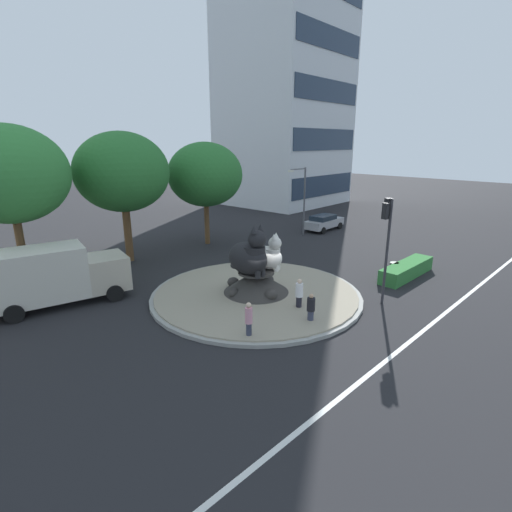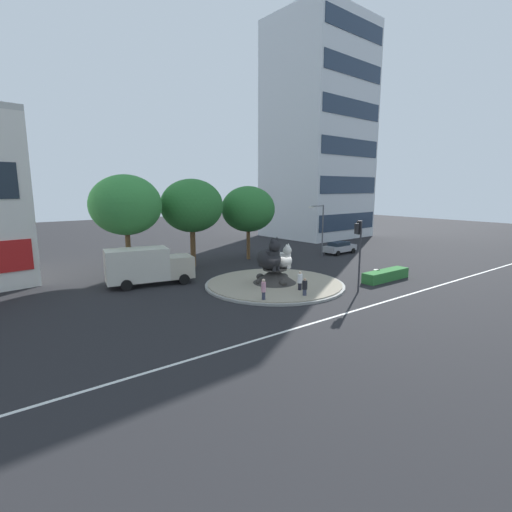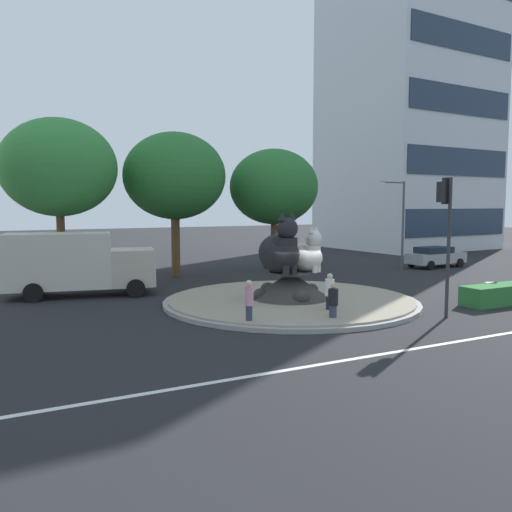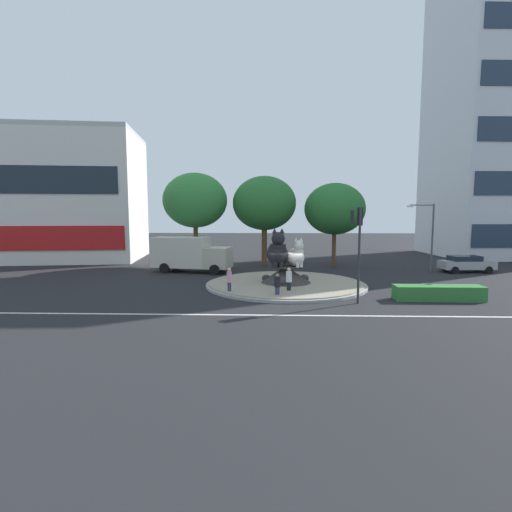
{
  "view_description": "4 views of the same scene",
  "coord_description": "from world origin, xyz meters",
  "px_view_note": "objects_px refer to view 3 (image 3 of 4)",
  "views": [
    {
      "loc": [
        -14.35,
        -14.29,
        8.34
      ],
      "look_at": [
        -0.96,
        -0.94,
        2.74
      ],
      "focal_mm": 27.21,
      "sensor_mm": 36.0,
      "label": 1
    },
    {
      "loc": [
        -19.97,
        -23.87,
        8.1
      ],
      "look_at": [
        -1.09,
        1.16,
        2.48
      ],
      "focal_mm": 26.66,
      "sensor_mm": 36.0,
      "label": 2
    },
    {
      "loc": [
        -12.45,
        -20.61,
        4.57
      ],
      "look_at": [
        -2.28,
        -0.94,
        2.39
      ],
      "focal_mm": 37.04,
      "sensor_mm": 36.0,
      "label": 3
    },
    {
      "loc": [
        -1.3,
        -28.14,
        5.23
      ],
      "look_at": [
        -2.24,
        1.66,
        2.01
      ],
      "focal_mm": 27.25,
      "sensor_mm": 36.0,
      "label": 4
    }
  ],
  "objects_px": {
    "office_tower": "(409,83)",
    "sedan_on_far_lane": "(435,256)",
    "second_tree_near_tower": "(175,176)",
    "pedestrian_black_shirt": "(333,303)",
    "pedestrian_pink_shirt": "(249,302)",
    "traffic_light_mast": "(446,216)",
    "broadleaf_tree_behind_island": "(274,187)",
    "litter_bin": "(491,292)",
    "streetlight_arm": "(400,217)",
    "cat_statue_white": "(306,255)",
    "delivery_box_truck": "(76,263)",
    "cat_statue_black": "(280,251)",
    "pedestrian_white_shirt": "(330,293)",
    "third_tree_left": "(59,168)"
  },
  "relations": [
    {
      "from": "office_tower",
      "to": "sedan_on_far_lane",
      "type": "distance_m",
      "value": 24.48
    },
    {
      "from": "second_tree_near_tower",
      "to": "traffic_light_mast",
      "type": "bearing_deg",
      "value": -71.38
    },
    {
      "from": "traffic_light_mast",
      "to": "pedestrian_pink_shirt",
      "type": "xyz_separation_m",
      "value": [
        -7.74,
        2.08,
        -3.13
      ]
    },
    {
      "from": "office_tower",
      "to": "delivery_box_truck",
      "type": "height_order",
      "value": "office_tower"
    },
    {
      "from": "office_tower",
      "to": "broadleaf_tree_behind_island",
      "type": "relative_size",
      "value": 4.11
    },
    {
      "from": "cat_statue_white",
      "to": "pedestrian_pink_shirt",
      "type": "xyz_separation_m",
      "value": [
        -4.51,
        -3.12,
        -1.29
      ]
    },
    {
      "from": "second_tree_near_tower",
      "to": "pedestrian_pink_shirt",
      "type": "height_order",
      "value": "second_tree_near_tower"
    },
    {
      "from": "pedestrian_white_shirt",
      "to": "traffic_light_mast",
      "type": "bearing_deg",
      "value": -159.29
    },
    {
      "from": "cat_statue_black",
      "to": "third_tree_left",
      "type": "bearing_deg",
      "value": -148.37
    },
    {
      "from": "cat_statue_black",
      "to": "office_tower",
      "type": "relative_size",
      "value": 0.08
    },
    {
      "from": "cat_statue_white",
      "to": "pedestrian_black_shirt",
      "type": "bearing_deg",
      "value": -44.18
    },
    {
      "from": "cat_statue_black",
      "to": "cat_statue_white",
      "type": "relative_size",
      "value": 1.22
    },
    {
      "from": "third_tree_left",
      "to": "sedan_on_far_lane",
      "type": "bearing_deg",
      "value": -7.87
    },
    {
      "from": "cat_statue_white",
      "to": "pedestrian_pink_shirt",
      "type": "bearing_deg",
      "value": -80.46
    },
    {
      "from": "pedestrian_black_shirt",
      "to": "litter_bin",
      "type": "relative_size",
      "value": 1.74
    },
    {
      "from": "office_tower",
      "to": "broadleaf_tree_behind_island",
      "type": "bearing_deg",
      "value": -156.93
    },
    {
      "from": "third_tree_left",
      "to": "pedestrian_white_shirt",
      "type": "distance_m",
      "value": 17.17
    },
    {
      "from": "traffic_light_mast",
      "to": "delivery_box_truck",
      "type": "xyz_separation_m",
      "value": [
        -12.38,
        12.05,
        -2.41
      ]
    },
    {
      "from": "second_tree_near_tower",
      "to": "sedan_on_far_lane",
      "type": "xyz_separation_m",
      "value": [
        18.3,
        -4.03,
        -5.51
      ]
    },
    {
      "from": "streetlight_arm",
      "to": "delivery_box_truck",
      "type": "height_order",
      "value": "streetlight_arm"
    },
    {
      "from": "streetlight_arm",
      "to": "sedan_on_far_lane",
      "type": "height_order",
      "value": "streetlight_arm"
    },
    {
      "from": "office_tower",
      "to": "sedan_on_far_lane",
      "type": "relative_size",
      "value": 7.3
    },
    {
      "from": "second_tree_near_tower",
      "to": "broadleaf_tree_behind_island",
      "type": "bearing_deg",
      "value": -0.81
    },
    {
      "from": "second_tree_near_tower",
      "to": "third_tree_left",
      "type": "relative_size",
      "value": 0.97
    },
    {
      "from": "pedestrian_pink_shirt",
      "to": "delivery_box_truck",
      "type": "relative_size",
      "value": 0.24
    },
    {
      "from": "cat_statue_black",
      "to": "traffic_light_mast",
      "type": "bearing_deg",
      "value": 35.9
    },
    {
      "from": "pedestrian_pink_shirt",
      "to": "litter_bin",
      "type": "bearing_deg",
      "value": -126.88
    },
    {
      "from": "cat_statue_white",
      "to": "delivery_box_truck",
      "type": "height_order",
      "value": "cat_statue_white"
    },
    {
      "from": "pedestrian_pink_shirt",
      "to": "traffic_light_mast",
      "type": "bearing_deg",
      "value": -139.39
    },
    {
      "from": "broadleaf_tree_behind_island",
      "to": "sedan_on_far_lane",
      "type": "xyz_separation_m",
      "value": [
        11.26,
        -3.93,
        -4.95
      ]
    },
    {
      "from": "delivery_box_truck",
      "to": "cat_statue_white",
      "type": "bearing_deg",
      "value": -25.72
    },
    {
      "from": "cat_statue_white",
      "to": "sedan_on_far_lane",
      "type": "bearing_deg",
      "value": 89.93
    },
    {
      "from": "streetlight_arm",
      "to": "pedestrian_white_shirt",
      "type": "bearing_deg",
      "value": 34.58
    },
    {
      "from": "cat_statue_white",
      "to": "broadleaf_tree_behind_island",
      "type": "height_order",
      "value": "broadleaf_tree_behind_island"
    },
    {
      "from": "pedestrian_pink_shirt",
      "to": "litter_bin",
      "type": "xyz_separation_m",
      "value": [
        12.45,
        -0.55,
        -0.51
      ]
    },
    {
      "from": "cat_statue_black",
      "to": "third_tree_left",
      "type": "distance_m",
      "value": 14.06
    },
    {
      "from": "cat_statue_black",
      "to": "cat_statue_white",
      "type": "xyz_separation_m",
      "value": [
        1.32,
        -0.1,
        -0.25
      ]
    },
    {
      "from": "cat_statue_white",
      "to": "office_tower",
      "type": "relative_size",
      "value": 0.07
    },
    {
      "from": "cat_statue_black",
      "to": "litter_bin",
      "type": "relative_size",
      "value": 3.19
    },
    {
      "from": "pedestrian_pink_shirt",
      "to": "delivery_box_truck",
      "type": "bearing_deg",
      "value": -9.46
    },
    {
      "from": "cat_statue_black",
      "to": "broadleaf_tree_behind_island",
      "type": "xyz_separation_m",
      "value": [
        5.97,
        11.28,
        3.25
      ]
    },
    {
      "from": "third_tree_left",
      "to": "delivery_box_truck",
      "type": "bearing_deg",
      "value": -87.89
    },
    {
      "from": "pedestrian_pink_shirt",
      "to": "sedan_on_far_lane",
      "type": "distance_m",
      "value": 23.0
    },
    {
      "from": "second_tree_near_tower",
      "to": "pedestrian_black_shirt",
      "type": "bearing_deg",
      "value": -86.42
    },
    {
      "from": "cat_statue_black",
      "to": "pedestrian_white_shirt",
      "type": "distance_m",
      "value": 3.35
    },
    {
      "from": "cat_statue_white",
      "to": "office_tower",
      "type": "xyz_separation_m",
      "value": [
        26.71,
        22.2,
        14.85
      ]
    },
    {
      "from": "cat_statue_black",
      "to": "third_tree_left",
      "type": "xyz_separation_m",
      "value": [
        -7.98,
        10.83,
        4.09
      ]
    },
    {
      "from": "streetlight_arm",
      "to": "pedestrian_white_shirt",
      "type": "height_order",
      "value": "streetlight_arm"
    },
    {
      "from": "streetlight_arm",
      "to": "pedestrian_black_shirt",
      "type": "relative_size",
      "value": 3.92
    },
    {
      "from": "cat_statue_black",
      "to": "third_tree_left",
      "type": "height_order",
      "value": "third_tree_left"
    }
  ]
}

